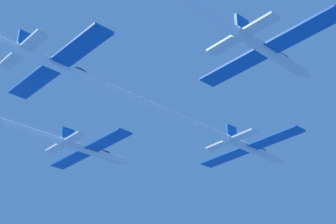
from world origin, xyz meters
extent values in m
cylinder|color=silver|center=(0.65, 0.55, -0.55)|extent=(1.20, 10.95, 1.20)
cone|color=silver|center=(0.65, 7.23, -0.55)|extent=(1.18, 2.41, 1.18)
ellipsoid|color=black|center=(0.65, 2.96, -0.04)|extent=(0.84, 2.19, 0.60)
cube|color=#0F51B2|center=(-4.11, 0.00, -0.55)|extent=(8.32, 2.41, 0.26)
cube|color=#0F51B2|center=(5.41, 0.00, -0.55)|extent=(8.32, 2.41, 0.26)
cube|color=#0F51B2|center=(0.65, -3.83, 0.93)|extent=(0.32, 1.97, 1.75)
cube|color=silver|center=(-1.82, -4.05, -0.55)|extent=(3.74, 1.44, 0.26)
cube|color=silver|center=(3.13, -4.05, -0.55)|extent=(3.74, 1.44, 0.26)
cylinder|color=white|center=(0.65, -28.41, -0.55)|extent=(1.08, 46.97, 1.08)
cylinder|color=silver|center=(-16.35, -16.07, -0.29)|extent=(1.20, 10.95, 1.20)
cone|color=silver|center=(-16.35, -9.39, -0.29)|extent=(1.18, 2.41, 1.18)
ellipsoid|color=black|center=(-16.35, -13.66, 0.22)|extent=(0.84, 2.19, 0.60)
cube|color=#0F51B2|center=(-21.11, -16.62, -0.29)|extent=(8.32, 2.41, 0.26)
cube|color=#0F51B2|center=(-11.58, -16.62, -0.29)|extent=(8.32, 2.41, 0.26)
cube|color=#0F51B2|center=(-16.35, -20.45, 1.18)|extent=(0.32, 1.97, 1.75)
cube|color=silver|center=(-18.82, -20.67, -0.29)|extent=(3.74, 1.44, 0.26)
cube|color=silver|center=(-13.87, -20.67, -0.29)|extent=(3.74, 1.44, 0.26)
cylinder|color=silver|center=(17.17, -16.42, 0.28)|extent=(1.20, 10.95, 1.20)
cone|color=silver|center=(17.17, -9.75, 0.28)|extent=(1.18, 2.41, 1.18)
ellipsoid|color=black|center=(17.17, -14.02, 0.79)|extent=(0.84, 2.19, 0.60)
cube|color=#0F51B2|center=(12.41, -16.97, 0.28)|extent=(8.32, 2.41, 0.26)
cube|color=#0F51B2|center=(21.93, -16.97, 0.28)|extent=(8.32, 2.41, 0.26)
cube|color=#0F51B2|center=(17.17, -20.80, 1.76)|extent=(0.32, 1.97, 1.75)
cube|color=silver|center=(14.70, -21.02, 0.28)|extent=(3.74, 1.44, 0.26)
cube|color=silver|center=(19.64, -21.02, 0.28)|extent=(3.74, 1.44, 0.26)
cylinder|color=silver|center=(0.44, -31.90, -0.30)|extent=(1.20, 10.95, 1.20)
cone|color=silver|center=(0.44, -25.22, -0.30)|extent=(1.18, 2.41, 1.18)
ellipsoid|color=black|center=(0.44, -29.49, 0.21)|extent=(0.84, 2.19, 0.60)
cube|color=#0F51B2|center=(-4.33, -32.45, -0.30)|extent=(8.32, 2.41, 0.26)
cube|color=#0F51B2|center=(5.20, -32.45, -0.30)|extent=(8.32, 2.41, 0.26)
cube|color=#0F51B2|center=(0.44, -36.28, 1.18)|extent=(0.32, 1.97, 1.75)
cube|color=silver|center=(-2.04, -36.50, -0.30)|extent=(3.74, 1.44, 0.26)
cube|color=silver|center=(2.91, -36.50, -0.30)|extent=(3.74, 1.44, 0.26)
camera|label=1|loc=(43.62, -55.29, -31.35)|focal=55.17mm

